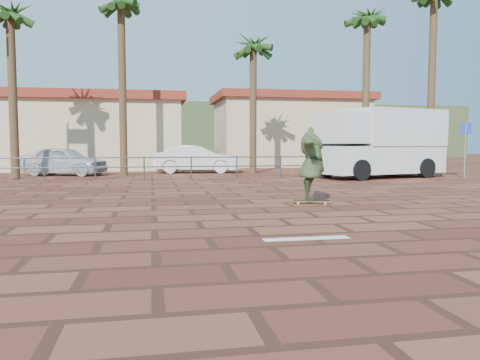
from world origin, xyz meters
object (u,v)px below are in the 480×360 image
Objects in this scene: skateboarder at (312,164)px; campervan at (379,142)px; car_silver at (64,161)px; car_white at (197,159)px; longboard at (311,201)px.

campervan is (6.26, 8.60, 0.60)m from skateboarder.
skateboarder is 0.55× the size of car_silver.
campervan is at bearing -113.16° from car_white.
car_white is (-7.81, 4.99, -0.89)m from campervan.
car_silver reaches higher than longboard.
skateboarder is 13.67m from car_white.
longboard is 0.44× the size of skateboarder.
car_white is (-1.55, 13.58, -0.29)m from skateboarder.
car_white is (6.54, 0.85, 0.03)m from car_silver.
longboard is 10.74m from campervan.
longboard is at bearing -164.08° from car_white.
campervan reaches higher than car_white.
longboard is 13.69m from car_white.
car_silver is at bearing 148.96° from campervan.
car_silver is (-8.09, 12.74, -0.31)m from skateboarder.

